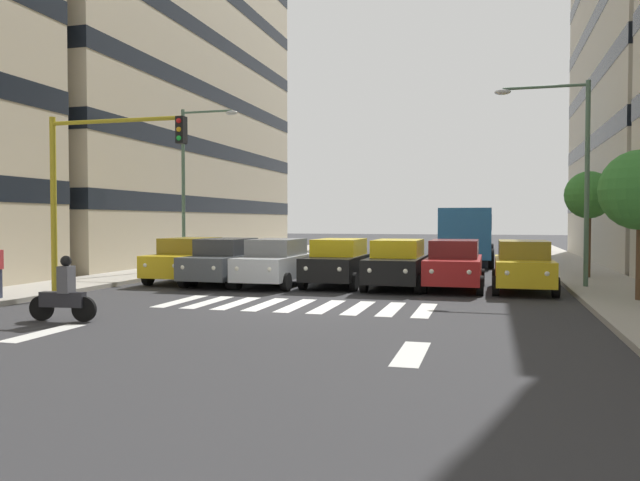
{
  "coord_description": "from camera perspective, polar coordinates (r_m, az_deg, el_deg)",
  "views": [
    {
      "loc": [
        -5.27,
        16.72,
        2.41
      ],
      "look_at": [
        0.68,
        -5.04,
        1.67
      ],
      "focal_mm": 35.04,
      "sensor_mm": 36.0,
      "label": 1
    }
  ],
  "objects": [
    {
      "name": "bus_behind_traffic",
      "position": [
        35.72,
        13.37,
        0.94
      ],
      "size": [
        2.78,
        10.5,
        3.0
      ],
      "color": "#286BAD",
      "rests_on": "ground_plane"
    },
    {
      "name": "car_5",
      "position": [
        23.53,
        -8.66,
        -1.86
      ],
      "size": [
        2.02,
        4.44,
        1.72
      ],
      "color": "#474C51",
      "rests_on": "ground_plane"
    },
    {
      "name": "sidewalk_right",
      "position": [
        22.26,
        -25.6,
        -4.33
      ],
      "size": [
        2.84,
        90.0,
        0.15
      ],
      "primitive_type": "cube",
      "color": "#9E998E",
      "rests_on": "ground_plane"
    },
    {
      "name": "car_1",
      "position": [
        22.11,
        12.16,
        -2.12
      ],
      "size": [
        2.02,
        4.44,
        1.72
      ],
      "color": "maroon",
      "rests_on": "ground_plane"
    },
    {
      "name": "motorcycle_with_rider",
      "position": [
        16.1,
        -22.35,
        -4.56
      ],
      "size": [
        1.7,
        0.39,
        1.57
      ],
      "color": "black",
      "rests_on": "ground_plane"
    },
    {
      "name": "building_right_block_0",
      "position": [
        43.29,
        -16.76,
        18.52
      ],
      "size": [
        11.97,
        26.06,
        29.73
      ],
      "color": "beige",
      "rests_on": "ground_plane"
    },
    {
      "name": "street_lamp_right",
      "position": [
        29.41,
        -11.63,
        6.13
      ],
      "size": [
        2.77,
        0.28,
        7.34
      ],
      "color": "#4C6B56",
      "rests_on": "sidewalk_right"
    },
    {
      "name": "lane_arrow_0",
      "position": [
        11.55,
        8.34,
        -10.18
      ],
      "size": [
        0.5,
        2.2,
        0.01
      ],
      "primitive_type": "cube",
      "color": "silver",
      "rests_on": "ground_plane"
    },
    {
      "name": "traffic_light_gantry",
      "position": [
        19.7,
        -20.25,
        5.54
      ],
      "size": [
        4.47,
        0.36,
        5.5
      ],
      "color": "#AD991E",
      "rests_on": "ground_plane"
    },
    {
      "name": "ground_plane",
      "position": [
        17.69,
        -2.19,
        -5.96
      ],
      "size": [
        180.0,
        180.0,
        0.0
      ],
      "primitive_type": "plane",
      "color": "#2D2D30"
    },
    {
      "name": "car_0",
      "position": [
        22.14,
        18.06,
        -2.17
      ],
      "size": [
        2.02,
        4.44,
        1.72
      ],
      "color": "gold",
      "rests_on": "ground_plane"
    },
    {
      "name": "crosswalk_markings",
      "position": [
        17.69,
        -2.19,
        -5.95
      ],
      "size": [
        7.65,
        2.8,
        0.01
      ],
      "color": "silver",
      "rests_on": "ground_plane"
    },
    {
      "name": "car_2",
      "position": [
        22.13,
        7.09,
        -2.09
      ],
      "size": [
        2.02,
        4.44,
        1.72
      ],
      "color": "black",
      "rests_on": "ground_plane"
    },
    {
      "name": "car_6",
      "position": [
        24.81,
        -11.88,
        -1.69
      ],
      "size": [
        2.02,
        4.44,
        1.72
      ],
      "color": "gold",
      "rests_on": "ground_plane"
    },
    {
      "name": "lane_arrow_1",
      "position": [
        14.7,
        -23.9,
        -7.72
      ],
      "size": [
        0.5,
        2.2,
        0.01
      ],
      "primitive_type": "cube",
      "color": "silver",
      "rests_on": "ground_plane"
    },
    {
      "name": "street_tree_1",
      "position": [
        26.89,
        23.34,
        3.78
      ],
      "size": [
        1.87,
        1.87,
        4.2
      ],
      "color": "#513823",
      "rests_on": "sidewalk_left"
    },
    {
      "name": "street_lamp_left",
      "position": [
        23.13,
        21.92,
        6.84
      ],
      "size": [
        3.15,
        0.28,
        7.0
      ],
      "color": "#4C6B56",
      "rests_on": "sidewalk_left"
    },
    {
      "name": "car_3",
      "position": [
        22.79,
        1.69,
        -1.97
      ],
      "size": [
        2.02,
        4.44,
        1.72
      ],
      "color": "black",
      "rests_on": "ground_plane"
    },
    {
      "name": "car_4",
      "position": [
        22.78,
        -4.08,
        -1.97
      ],
      "size": [
        2.02,
        4.44,
        1.72
      ],
      "color": "#B2B7BC",
      "rests_on": "ground_plane"
    }
  ]
}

